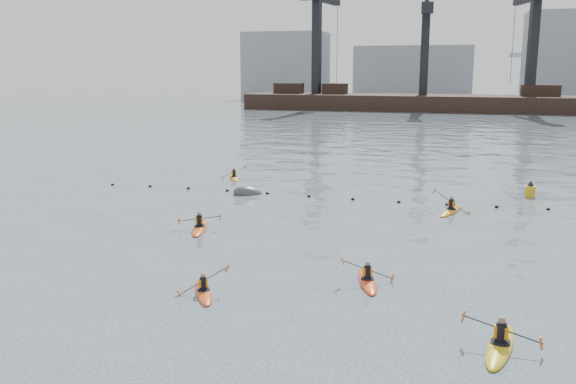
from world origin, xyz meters
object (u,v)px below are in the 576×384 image
(kayaker_1, at_px, (500,344))
(kayaker_2, at_px, (200,227))
(nav_buoy, at_px, (530,191))
(mooring_buoy, at_px, (248,194))
(kayaker_0, at_px, (204,291))
(kayaker_3, at_px, (451,210))
(kayaker_5, at_px, (234,177))
(kayaker_4, at_px, (367,280))

(kayaker_1, xyz_separation_m, kayaker_2, (-14.77, 10.52, -0.01))
(nav_buoy, bearing_deg, mooring_buoy, -167.24)
(kayaker_0, xyz_separation_m, mooring_buoy, (-4.62, 18.29, -0.09))
(mooring_buoy, bearing_deg, nav_buoy, 12.76)
(kayaker_0, distance_m, nav_buoy, 26.48)
(kayaker_0, bearing_deg, kayaker_2, 86.08)
(kayaker_2, xyz_separation_m, mooring_buoy, (-0.60, 9.57, -0.11))
(kayaker_3, relative_size, kayaker_5, 1.20)
(kayaker_0, height_order, kayaker_5, kayaker_0)
(kayaker_1, bearing_deg, kayaker_5, 136.52)
(nav_buoy, bearing_deg, kayaker_0, -121.82)
(kayaker_5, bearing_deg, kayaker_0, -100.63)
(kayaker_3, height_order, mooring_buoy, kayaker_3)
(kayaker_4, bearing_deg, kayaker_5, -72.57)
(nav_buoy, bearing_deg, kayaker_1, -97.53)
(kayaker_4, distance_m, nav_buoy, 21.17)
(kayaker_1, bearing_deg, mooring_buoy, 137.97)
(kayaker_3, relative_size, nav_buoy, 2.78)
(kayaker_2, distance_m, kayaker_5, 15.31)
(kayaker_4, bearing_deg, nav_buoy, -128.26)
(kayaker_0, height_order, kayaker_4, kayaker_0)
(kayaker_3, distance_m, kayaker_5, 18.04)
(kayaker_2, height_order, mooring_buoy, kayaker_2)
(kayaker_3, bearing_deg, kayaker_0, -101.67)
(mooring_buoy, bearing_deg, kayaker_4, -55.59)
(nav_buoy, bearing_deg, kayaker_5, 177.12)
(kayaker_5, relative_size, nav_buoy, 2.32)
(kayaker_4, relative_size, nav_buoy, 2.57)
(kayaker_5, bearing_deg, nav_buoy, -31.54)
(nav_buoy, bearing_deg, kayaker_2, -142.54)
(kayaker_0, distance_m, kayaker_1, 10.90)
(kayaker_2, xyz_separation_m, kayaker_5, (-3.65, 14.87, -0.01))
(kayaker_3, bearing_deg, kayaker_2, -132.14)
(kayaker_4, distance_m, mooring_buoy, 18.62)
(mooring_buoy, relative_size, nav_buoy, 1.68)
(kayaker_0, xyz_separation_m, nav_buoy, (13.96, 22.50, 0.29))
(mooring_buoy, distance_m, nav_buoy, 19.06)
(kayaker_0, relative_size, kayaker_4, 0.87)
(kayaker_0, relative_size, mooring_buoy, 1.34)
(kayaker_2, relative_size, kayaker_4, 1.08)
(kayaker_1, height_order, kayaker_2, kayaker_1)
(kayaker_4, bearing_deg, kayaker_3, -118.45)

